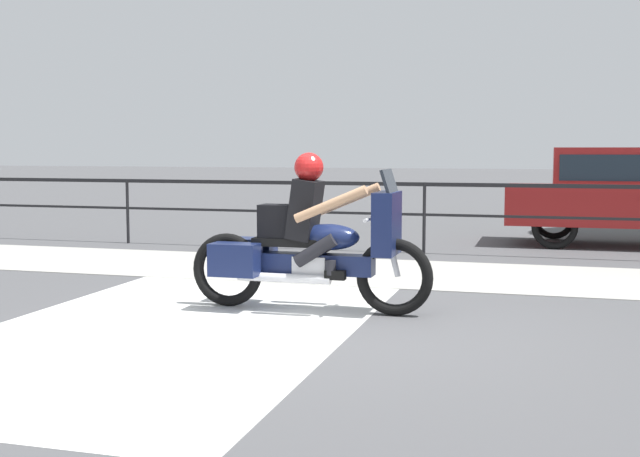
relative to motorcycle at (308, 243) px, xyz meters
The scene contains 6 objects.
ground_plane 1.11m from the motorcycle, 58.00° to the right, with size 120.00×120.00×0.00m, color #4C4C4F.
sidewalk_band 2.78m from the motorcycle, 80.07° to the left, with size 44.00×2.40×0.01m, color #A8A59E.
crosswalk_band 1.51m from the motorcycle, 135.69° to the right, with size 3.25×6.00×0.01m, color silver.
fence_railing 4.72m from the motorcycle, 84.35° to the left, with size 36.00×0.05×1.10m.
motorcycle is the anchor object (origin of this frame).
parked_car 7.51m from the motorcycle, 61.27° to the left, with size 4.19×1.66×1.64m.
Camera 1 is at (1.80, -6.83, 1.62)m, focal length 45.00 mm.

